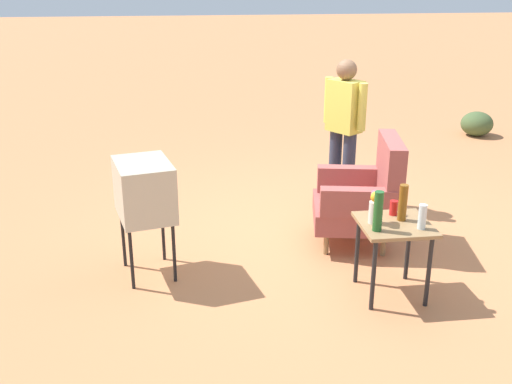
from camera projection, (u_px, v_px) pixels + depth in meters
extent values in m
plane|color=#C17A4C|center=(336.00, 232.00, 6.16)|extent=(60.00, 60.00, 0.00)
cylinder|color=#937047|center=(324.00, 221.00, 6.16)|extent=(0.05, 0.05, 0.22)
cylinder|color=#937047|center=(326.00, 243.00, 5.66)|extent=(0.05, 0.05, 0.22)
cylinder|color=#937047|center=(376.00, 222.00, 6.13)|extent=(0.05, 0.05, 0.22)
cylinder|color=#937047|center=(383.00, 245.00, 5.63)|extent=(0.05, 0.05, 0.22)
cube|color=#9E4C47|center=(353.00, 212.00, 5.82)|extent=(0.89, 0.89, 0.20)
cube|color=#9E4C47|center=(390.00, 172.00, 5.66)|extent=(0.78, 0.30, 0.64)
cube|color=#9E4C47|center=(352.00, 179.00, 6.04)|extent=(0.26, 0.70, 0.26)
cube|color=#9E4C47|center=(358.00, 202.00, 5.44)|extent=(0.26, 0.70, 0.26)
cylinder|color=black|center=(357.00, 250.00, 5.09)|extent=(0.04, 0.04, 0.61)
cylinder|color=black|center=(373.00, 275.00, 4.67)|extent=(0.04, 0.04, 0.61)
cylinder|color=black|center=(408.00, 247.00, 5.14)|extent=(0.04, 0.04, 0.61)
cylinder|color=black|center=(429.00, 272.00, 4.72)|extent=(0.04, 0.04, 0.61)
cube|color=#937047|center=(395.00, 225.00, 4.79)|extent=(0.56, 0.56, 0.03)
cylinder|color=black|center=(174.00, 252.00, 5.11)|extent=(0.03, 0.03, 0.55)
cylinder|color=black|center=(163.00, 232.00, 5.50)|extent=(0.03, 0.03, 0.55)
cylinder|color=black|center=(132.00, 259.00, 4.99)|extent=(0.03, 0.03, 0.55)
cylinder|color=black|center=(123.00, 238.00, 5.38)|extent=(0.03, 0.03, 0.55)
cube|color=#BCB299|center=(144.00, 190.00, 5.06)|extent=(0.68, 0.57, 0.48)
cube|color=#383D3F|center=(170.00, 186.00, 5.14)|extent=(0.41, 0.11, 0.34)
cylinder|color=#2D3347|center=(335.00, 166.00, 6.81)|extent=(0.14, 0.14, 0.86)
cylinder|color=#2D3347|center=(348.00, 171.00, 6.67)|extent=(0.14, 0.14, 0.86)
cube|color=#D6C64C|center=(345.00, 106.00, 6.49)|extent=(0.42, 0.38, 0.56)
cylinder|color=#D6C64C|center=(328.00, 100.00, 6.65)|extent=(0.09, 0.09, 0.50)
cylinder|color=#D6C64C|center=(362.00, 107.00, 6.31)|extent=(0.09, 0.09, 0.50)
sphere|color=brown|center=(347.00, 70.00, 6.36)|extent=(0.22, 0.22, 0.22)
cylinder|color=brown|center=(403.00, 203.00, 4.79)|extent=(0.07, 0.07, 0.30)
cylinder|color=red|center=(394.00, 208.00, 4.93)|extent=(0.07, 0.07, 0.12)
cylinder|color=#1E5623|center=(378.00, 211.00, 4.60)|extent=(0.07, 0.07, 0.32)
cylinder|color=silver|center=(422.00, 217.00, 4.65)|extent=(0.06, 0.06, 0.20)
cylinder|color=silver|center=(374.00, 212.00, 4.76)|extent=(0.09, 0.09, 0.18)
sphere|color=yellow|center=(375.00, 196.00, 4.71)|extent=(0.07, 0.07, 0.07)
sphere|color=#E04C66|center=(375.00, 194.00, 4.75)|extent=(0.07, 0.07, 0.07)
sphere|color=orange|center=(375.00, 198.00, 4.67)|extent=(0.07, 0.07, 0.07)
ellipsoid|color=#475B33|center=(477.00, 124.00, 9.64)|extent=(0.50, 0.50, 0.39)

